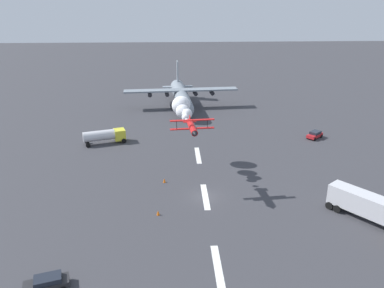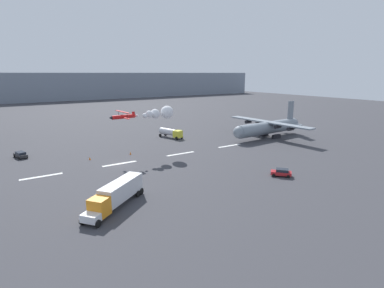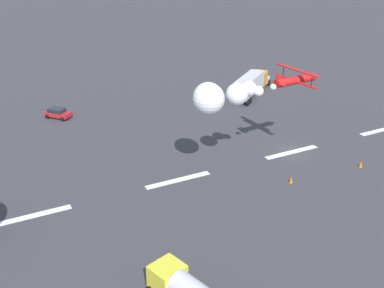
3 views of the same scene
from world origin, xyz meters
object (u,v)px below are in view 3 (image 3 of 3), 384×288
followme_car_yellow (58,113)px  stunt_biplane_red (223,95)px  traffic_cone_near (361,164)px  traffic_cone_far (291,180)px  semi_truck_orange (252,83)px

followme_car_yellow → stunt_biplane_red: bearing=112.8°
stunt_biplane_red → traffic_cone_near: size_ratio=23.00×
followme_car_yellow → traffic_cone_far: followme_car_yellow is taller
semi_truck_orange → stunt_biplane_red: bearing=50.3°
stunt_biplane_red → followme_car_yellow: bearing=-67.2°
traffic_cone_far → stunt_biplane_red: bearing=-24.4°
stunt_biplane_red → followme_car_yellow: 32.91m
stunt_biplane_red → traffic_cone_near: (-17.33, 4.04, -10.21)m
stunt_biplane_red → semi_truck_orange: 33.39m
stunt_biplane_red → followme_car_yellow: stunt_biplane_red is taller
semi_truck_orange → traffic_cone_near: size_ratio=16.23×
traffic_cone_near → stunt_biplane_red: bearing=-13.1°
stunt_biplane_red → traffic_cone_near: bearing=166.9°
semi_truck_orange → traffic_cone_near: semi_truck_orange is taller
stunt_biplane_red → traffic_cone_near: 20.51m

